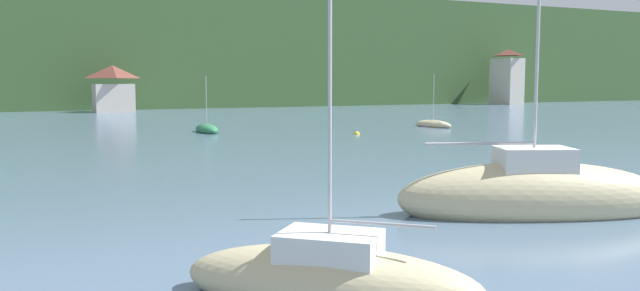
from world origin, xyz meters
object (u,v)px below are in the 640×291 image
Objects in this scene: sailboat_far_1 at (207,130)px; mooring_buoy_near at (357,134)px; shore_building_central at (113,89)px; shore_building_eastcentral at (507,78)px; sailboat_near_3 at (533,196)px; sailboat_far_0 at (433,125)px; sailboat_near_5 at (330,280)px.

sailboat_far_1 is 11.89m from mooring_buoy_near.
sailboat_far_1 is at bearing -87.11° from shore_building_central.
sailboat_far_1 is (-63.55, -38.33, -4.38)m from shore_building_eastcentral.
shore_building_central is 73.44m from sailboat_near_3.
mooring_buoy_near is (9.84, -6.67, -0.22)m from sailboat_far_1.
shore_building_eastcentral is 0.89× the size of sailboat_near_3.
mooring_buoy_near is at bearing 104.14° from sailboat_far_0.
sailboat_far_0 is 10.69m from mooring_buoy_near.
shore_building_central is 78.02m from sailboat_near_5.
mooring_buoy_near is (18.39, 32.92, -0.38)m from sailboat_near_5.
shore_building_central is 13.60× the size of mooring_buoy_near.
sailboat_far_0 is at bearing -136.99° from shore_building_eastcentral.
shore_building_eastcentral is 1.21× the size of sailboat_near_5.
sailboat_far_0 is (-43.84, -40.89, -4.40)m from shore_building_eastcentral.
sailboat_far_0 is at bearing -84.70° from sailboat_near_5.
sailboat_near_5 is at bearing -132.78° from shore_building_eastcentral.
sailboat_far_0 reaches higher than mooring_buoy_near.
sailboat_near_5 reaches higher than sailboat_far_0.
sailboat_near_3 is 9.98m from sailboat_near_5.
sailboat_near_3 reaches higher than sailboat_far_0.
sailboat_near_3 is (0.44, -35.26, 0.36)m from sailboat_far_1.
shore_building_central is 0.77× the size of sailboat_near_5.
sailboat_near_3 reaches higher than sailboat_near_5.
shore_building_eastcentral is 70.22m from mooring_buoy_near.
shore_building_central is at bearing -179.80° from shore_building_eastcentral.
shore_building_eastcentral reaches higher than sailboat_far_1.
sailboat_far_1 is 10.54× the size of mooring_buoy_near.
shore_building_central is at bearing -52.22° from sailboat_near_5.
sailboat_far_1 is at bearing 113.19° from sailboat_near_3.
shore_building_eastcentral reaches higher than sailboat_far_0.
shore_building_central is 65.50m from shore_building_eastcentral.
sailboat_near_5 is at bearing -131.78° from sailboat_near_3.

